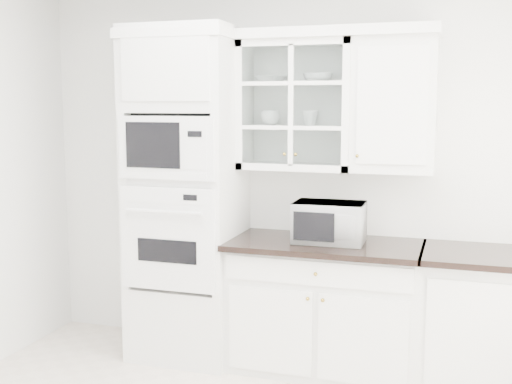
% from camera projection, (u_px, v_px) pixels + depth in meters
% --- Properties ---
extents(room_shell, '(4.00, 3.50, 2.70)m').
position_uv_depth(room_shell, '(238.00, 119.00, 3.43)').
color(room_shell, white).
rests_on(room_shell, ground).
extents(oven_column, '(0.76, 0.68, 2.40)m').
position_uv_depth(oven_column, '(187.00, 195.00, 4.67)').
color(oven_column, white).
rests_on(oven_column, ground).
extents(base_cabinet_run, '(1.32, 0.67, 0.92)m').
position_uv_depth(base_cabinet_run, '(325.00, 305.00, 4.49)').
color(base_cabinet_run, white).
rests_on(base_cabinet_run, ground).
extents(extra_base_cabinet, '(0.72, 0.67, 0.92)m').
position_uv_depth(extra_base_cabinet, '(476.00, 320.00, 4.18)').
color(extra_base_cabinet, white).
rests_on(extra_base_cabinet, ground).
extents(upper_cabinet_glass, '(0.80, 0.33, 0.90)m').
position_uv_depth(upper_cabinet_glass, '(297.00, 105.00, 4.50)').
color(upper_cabinet_glass, white).
rests_on(upper_cabinet_glass, room_shell).
extents(upper_cabinet_solid, '(0.55, 0.33, 0.90)m').
position_uv_depth(upper_cabinet_solid, '(395.00, 106.00, 4.30)').
color(upper_cabinet_solid, white).
rests_on(upper_cabinet_solid, room_shell).
extents(crown_molding, '(2.14, 0.38, 0.07)m').
position_uv_depth(crown_molding, '(282.00, 35.00, 4.44)').
color(crown_molding, white).
rests_on(crown_molding, room_shell).
extents(countertop_microwave, '(0.49, 0.41, 0.28)m').
position_uv_depth(countertop_microwave, '(330.00, 222.00, 4.40)').
color(countertop_microwave, white).
rests_on(countertop_microwave, base_cabinet_run).
extents(bowl_a, '(0.26, 0.26, 0.05)m').
position_uv_depth(bowl_a, '(271.00, 79.00, 4.55)').
color(bowl_a, white).
rests_on(bowl_a, upper_cabinet_glass).
extents(bowl_b, '(0.23, 0.23, 0.06)m').
position_uv_depth(bowl_b, '(318.00, 78.00, 4.44)').
color(bowl_b, white).
rests_on(bowl_b, upper_cabinet_glass).
extents(cup_a, '(0.15, 0.15, 0.10)m').
position_uv_depth(cup_a, '(270.00, 118.00, 4.56)').
color(cup_a, white).
rests_on(cup_a, upper_cabinet_glass).
extents(cup_b, '(0.14, 0.14, 0.11)m').
position_uv_depth(cup_b, '(310.00, 118.00, 4.50)').
color(cup_b, white).
rests_on(cup_b, upper_cabinet_glass).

